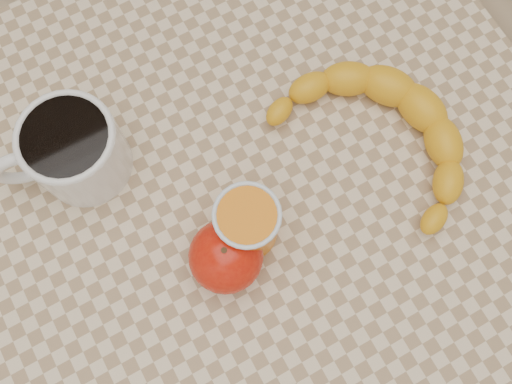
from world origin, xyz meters
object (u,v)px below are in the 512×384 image
apple (226,256)px  banana (382,137)px  coffee_mug (72,150)px  table (256,213)px  orange_juice_glass (247,223)px

apple → banana: apple is taller
coffee_mug → apple: coffee_mug is taller
apple → banana: 0.24m
table → orange_juice_glass: 0.14m
coffee_mug → orange_juice_glass: (0.14, -0.17, -0.01)m
coffee_mug → orange_juice_glass: bearing=-51.7°
orange_juice_glass → banana: bearing=5.6°
table → apple: (-0.07, -0.05, 0.12)m
orange_juice_glass → banana: (0.20, 0.02, -0.02)m
orange_juice_glass → apple: 0.04m
table → banana: bearing=-5.0°
table → apple: 0.15m
orange_juice_glass → apple: size_ratio=0.86×
table → orange_juice_glass: size_ratio=9.09×
banana → table: bearing=161.3°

